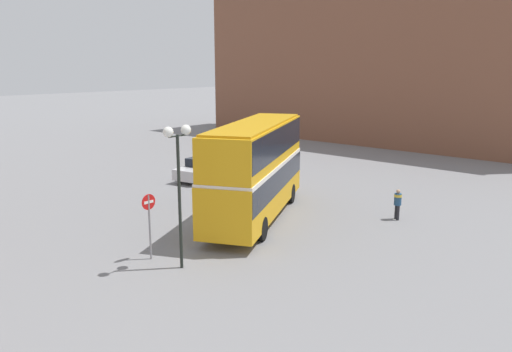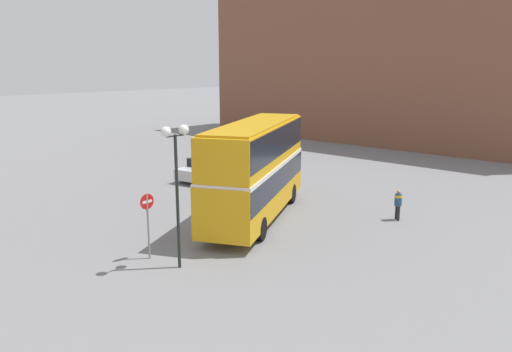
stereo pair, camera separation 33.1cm
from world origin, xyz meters
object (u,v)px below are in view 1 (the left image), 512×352
at_px(double_decker_bus, 256,164).
at_px(street_lamp_twin_globe, 178,159).
at_px(parked_car_kerb_far, 204,168).
at_px(no_entry_sign, 149,216).
at_px(pedestrian_foreground, 398,201).

distance_m(double_decker_bus, street_lamp_twin_globe, 7.25).
bearing_deg(street_lamp_twin_globe, parked_car_kerb_far, 43.39).
height_order(parked_car_kerb_far, no_entry_sign, no_entry_sign).
height_order(double_decker_bus, no_entry_sign, double_decker_bus).
distance_m(double_decker_bus, parked_car_kerb_far, 9.84).
bearing_deg(no_entry_sign, street_lamp_twin_globe, -82.49).
xyz_separation_m(pedestrian_foreground, no_entry_sign, (-11.49, 5.16, 0.85)).
relative_size(pedestrian_foreground, no_entry_sign, 0.58).
bearing_deg(street_lamp_twin_globe, pedestrian_foreground, -17.40).
bearing_deg(double_decker_bus, street_lamp_twin_globe, 171.40).
bearing_deg(pedestrian_foreground, parked_car_kerb_far, -49.76).
distance_m(pedestrian_foreground, street_lamp_twin_globe, 12.27).
distance_m(double_decker_bus, pedestrian_foreground, 7.41).
distance_m(pedestrian_foreground, parked_car_kerb_far, 14.15).
xyz_separation_m(parked_car_kerb_far, street_lamp_twin_globe, (-11.23, -10.61, 3.50)).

